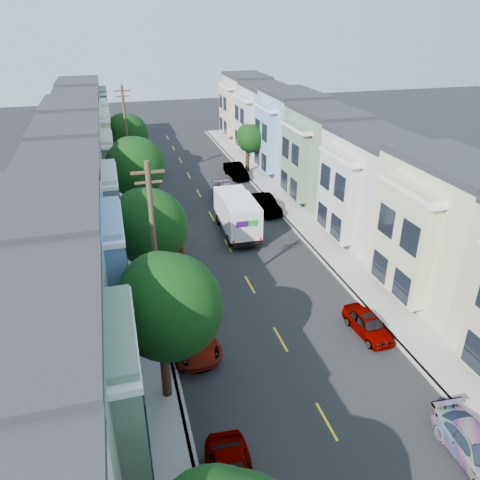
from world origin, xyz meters
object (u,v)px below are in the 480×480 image
object	(u,v)px
tree_far_r	(250,139)
parked_right_b	(368,324)
tree_c	(147,227)
parked_right_a	(476,449)
lead_sedan	(227,195)
tree_b	(167,307)
parked_right_d	(236,171)
utility_pole_near	(155,256)
fedex_truck	(237,213)
parked_left_c	(190,335)
tree_d	(135,167)
parked_right_c	(265,204)
tree_e	(126,135)
utility_pole_far	(127,137)
parked_left_d	(163,240)

from	to	relation	value
tree_far_r	parked_right_b	bearing A→B (deg)	-93.79
tree_c	parked_right_a	bearing A→B (deg)	-55.05
lead_sedan	parked_right_a	bearing A→B (deg)	-85.28
tree_b	parked_right_d	size ratio (longest dim) A/B	1.64
utility_pole_near	parked_right_d	size ratio (longest dim) A/B	2.23
fedex_truck	lead_sedan	world-z (taller)	fedex_truck
tree_c	fedex_truck	distance (m)	11.04
parked_left_c	tree_far_r	bearing A→B (deg)	62.81
parked_right_a	parked_left_c	bearing A→B (deg)	137.05
tree_d	fedex_truck	xyz separation A→B (m)	(7.59, -2.43, -3.72)
tree_c	parked_right_c	bearing A→B (deg)	44.72
tree_e	parked_right_b	bearing A→B (deg)	-70.37
parked_right_c	utility_pole_near	bearing A→B (deg)	-129.82
tree_d	parked_right_a	bearing A→B (deg)	-66.62
lead_sedan	parked_right_c	world-z (taller)	lead_sedan
tree_c	parked_right_d	size ratio (longest dim) A/B	1.58
tree_d	tree_c	bearing A→B (deg)	-90.00
utility_pole_far	parked_left_c	distance (m)	27.57
tree_c	parked_right_c	distance (m)	16.26
tree_e	parked_left_c	world-z (taller)	tree_e
utility_pole_far	utility_pole_near	bearing A→B (deg)	-90.00
utility_pole_far	tree_d	bearing A→B (deg)	-90.01
tree_c	tree_far_r	bearing A→B (deg)	59.84
parked_right_b	parked_right_d	bearing A→B (deg)	85.69
tree_c	parked_right_d	bearing A→B (deg)	62.31
tree_e	fedex_truck	bearing A→B (deg)	-65.36
tree_d	tree_e	world-z (taller)	tree_d
tree_far_r	parked_left_c	bearing A→B (deg)	-112.47
utility_pole_near	parked_right_a	distance (m)	16.61
parked_left_c	lead_sedan	bearing A→B (deg)	65.91
tree_d	utility_pole_far	distance (m)	11.49
utility_pole_far	parked_right_b	world-z (taller)	utility_pole_far
utility_pole_far	parked_right_c	world-z (taller)	utility_pole_far
parked_right_c	parked_left_d	bearing A→B (deg)	-157.76
parked_right_a	parked_right_c	xyz separation A→B (m)	(0.00, 27.12, 0.12)
tree_d	tree_far_r	distance (m)	18.48
utility_pole_near	parked_right_d	distance (m)	28.62
utility_pole_near	fedex_truck	xyz separation A→B (m)	(7.59, 12.09, -3.38)
tree_d	lead_sedan	world-z (taller)	tree_d
parked_right_a	parked_right_d	size ratio (longest dim) A/B	0.93
lead_sedan	parked_right_a	xyz separation A→B (m)	(2.75, -30.28, -0.14)
tree_far_r	fedex_truck	distance (m)	16.38
tree_b	tree_e	distance (m)	33.22
tree_c	parked_right_c	world-z (taller)	tree_c
lead_sedan	parked_right_d	world-z (taller)	lead_sedan
tree_c	utility_pole_near	size ratio (longest dim) A/B	0.71
tree_e	fedex_truck	distance (m)	18.45
tree_d	parked_right_c	size ratio (longest dim) A/B	1.76
tree_d	tree_far_r	xyz separation A→B (m)	(13.20, 12.83, -1.71)
fedex_truck	parked_right_a	bearing A→B (deg)	-79.78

